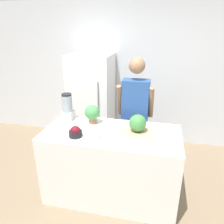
{
  "coord_description": "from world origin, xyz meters",
  "views": [
    {
      "loc": [
        0.53,
        -1.94,
        2.2
      ],
      "look_at": [
        0.0,
        0.44,
        1.21
      ],
      "focal_mm": 35.0,
      "sensor_mm": 36.0,
      "label": 1
    }
  ],
  "objects_px": {
    "refrigerator": "(92,101)",
    "potted_plant": "(92,113)",
    "blender": "(67,107)",
    "bowl_cherries": "(75,132)",
    "person": "(135,114)",
    "watermelon": "(138,123)",
    "bowl_cream": "(93,135)"
  },
  "relations": [
    {
      "from": "refrigerator",
      "to": "potted_plant",
      "type": "distance_m",
      "value": 1.21
    },
    {
      "from": "refrigerator",
      "to": "blender",
      "type": "distance_m",
      "value": 1.11
    },
    {
      "from": "bowl_cherries",
      "to": "blender",
      "type": "relative_size",
      "value": 0.42
    },
    {
      "from": "refrigerator",
      "to": "person",
      "type": "xyz_separation_m",
      "value": [
        0.87,
        -0.62,
        0.07
      ]
    },
    {
      "from": "refrigerator",
      "to": "watermelon",
      "type": "relative_size",
      "value": 8.04
    },
    {
      "from": "blender",
      "to": "person",
      "type": "bearing_deg",
      "value": 27.55
    },
    {
      "from": "blender",
      "to": "watermelon",
      "type": "bearing_deg",
      "value": -10.04
    },
    {
      "from": "watermelon",
      "to": "person",
      "type": "bearing_deg",
      "value": 99.57
    },
    {
      "from": "bowl_cherries",
      "to": "blender",
      "type": "bearing_deg",
      "value": 122.41
    },
    {
      "from": "person",
      "to": "bowl_cherries",
      "type": "height_order",
      "value": "person"
    },
    {
      "from": "bowl_cherries",
      "to": "bowl_cream",
      "type": "distance_m",
      "value": 0.22
    },
    {
      "from": "bowl_cream",
      "to": "blender",
      "type": "distance_m",
      "value": 0.68
    },
    {
      "from": "refrigerator",
      "to": "person",
      "type": "distance_m",
      "value": 1.07
    },
    {
      "from": "person",
      "to": "watermelon",
      "type": "xyz_separation_m",
      "value": [
        0.11,
        -0.63,
        0.15
      ]
    },
    {
      "from": "person",
      "to": "bowl_cherries",
      "type": "distance_m",
      "value": 1.09
    },
    {
      "from": "bowl_cherries",
      "to": "potted_plant",
      "type": "height_order",
      "value": "potted_plant"
    },
    {
      "from": "refrigerator",
      "to": "watermelon",
      "type": "xyz_separation_m",
      "value": [
        0.98,
        -1.25,
        0.22
      ]
    },
    {
      "from": "person",
      "to": "watermelon",
      "type": "relative_size",
      "value": 8.34
    },
    {
      "from": "refrigerator",
      "to": "bowl_cherries",
      "type": "bearing_deg",
      "value": -79.63
    },
    {
      "from": "person",
      "to": "potted_plant",
      "type": "distance_m",
      "value": 0.74
    },
    {
      "from": "bowl_cream",
      "to": "blender",
      "type": "xyz_separation_m",
      "value": [
        -0.5,
        0.45,
        0.13
      ]
    },
    {
      "from": "watermelon",
      "to": "blender",
      "type": "height_order",
      "value": "blender"
    },
    {
      "from": "person",
      "to": "blender",
      "type": "relative_size",
      "value": 4.78
    },
    {
      "from": "refrigerator",
      "to": "potted_plant",
      "type": "bearing_deg",
      "value": -72.09
    },
    {
      "from": "person",
      "to": "blender",
      "type": "bearing_deg",
      "value": -152.45
    },
    {
      "from": "refrigerator",
      "to": "bowl_cream",
      "type": "height_order",
      "value": "refrigerator"
    },
    {
      "from": "bowl_cherries",
      "to": "bowl_cream",
      "type": "bearing_deg",
      "value": 1.08
    },
    {
      "from": "bowl_cherries",
      "to": "blender",
      "type": "xyz_separation_m",
      "value": [
        -0.29,
        0.45,
        0.12
      ]
    },
    {
      "from": "watermelon",
      "to": "potted_plant",
      "type": "height_order",
      "value": "potted_plant"
    },
    {
      "from": "refrigerator",
      "to": "watermelon",
      "type": "bearing_deg",
      "value": -52.03
    },
    {
      "from": "blender",
      "to": "potted_plant",
      "type": "xyz_separation_m",
      "value": [
        0.37,
        -0.05,
        -0.04
      ]
    },
    {
      "from": "person",
      "to": "potted_plant",
      "type": "relative_size",
      "value": 7.04
    }
  ]
}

